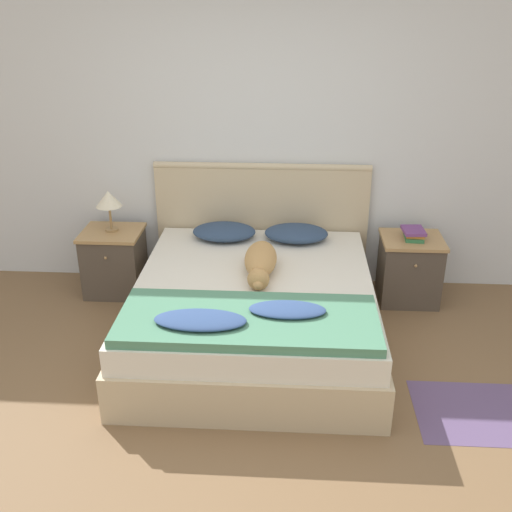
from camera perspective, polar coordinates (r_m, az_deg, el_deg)
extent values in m
plane|color=brown|center=(3.70, -1.74, -16.78)|extent=(16.00, 16.00, 0.00)
cube|color=silver|center=(5.04, 0.25, 11.16)|extent=(9.00, 0.06, 2.55)
cube|color=#C6B28E|center=(4.44, -0.16, -6.32)|extent=(1.74, 1.98, 0.32)
cube|color=silver|center=(4.32, -0.16, -3.42)|extent=(1.68, 1.92, 0.19)
cube|color=#C6B28E|center=(5.19, 0.55, 2.91)|extent=(1.82, 0.04, 1.05)
cylinder|color=#C6B28E|center=(5.02, 0.57, 8.51)|extent=(1.82, 0.06, 0.06)
cube|color=#4C4238|center=(5.25, -13.31, -0.65)|extent=(0.47, 0.42, 0.53)
cube|color=tan|center=(5.14, -13.61, 2.16)|extent=(0.50, 0.45, 0.03)
sphere|color=tan|center=(5.00, -14.14, -0.18)|extent=(0.02, 0.02, 0.02)
cube|color=#4C4238|center=(5.13, 14.37, -1.36)|extent=(0.47, 0.42, 0.53)
cube|color=tan|center=(5.02, 14.69, 1.50)|extent=(0.50, 0.45, 0.03)
sphere|color=tan|center=(4.88, 14.97, -0.91)|extent=(0.02, 0.02, 0.02)
ellipsoid|color=navy|center=(4.96, -3.05, 2.34)|extent=(0.52, 0.37, 0.12)
ellipsoid|color=navy|center=(4.93, 3.86, 2.18)|extent=(0.52, 0.37, 0.12)
cube|color=#4C8466|center=(3.72, -0.76, -6.16)|extent=(1.61, 0.65, 0.06)
ellipsoid|color=#334C7F|center=(3.64, -5.33, -6.08)|extent=(0.56, 0.26, 0.05)
ellipsoid|color=#334C7F|center=(3.75, 3.01, -5.11)|extent=(0.48, 0.23, 0.05)
ellipsoid|color=tan|center=(4.39, 0.45, -0.26)|extent=(0.24, 0.53, 0.18)
sphere|color=tan|center=(4.13, 0.23, -2.21)|extent=(0.16, 0.16, 0.16)
ellipsoid|color=tan|center=(4.08, 0.17, -2.77)|extent=(0.07, 0.09, 0.06)
cone|color=tan|center=(4.12, -0.35, -1.39)|extent=(0.05, 0.05, 0.05)
cone|color=tan|center=(4.11, 0.83, -1.42)|extent=(0.05, 0.05, 0.05)
ellipsoid|color=tan|center=(4.61, 1.04, 0.34)|extent=(0.15, 0.23, 0.06)
cube|color=#337547|center=(5.02, 14.78, 1.82)|extent=(0.16, 0.24, 0.03)
cube|color=orange|center=(5.01, 14.83, 2.10)|extent=(0.15, 0.19, 0.03)
cube|color=#703D7F|center=(4.99, 14.77, 2.35)|extent=(0.18, 0.22, 0.03)
cylinder|color=#9E7A4C|center=(5.15, -13.58, 2.48)|extent=(0.11, 0.11, 0.02)
cylinder|color=#9E7A4C|center=(5.11, -13.70, 3.60)|extent=(0.02, 0.02, 0.20)
cone|color=beige|center=(5.06, -13.88, 5.32)|extent=(0.21, 0.21, 0.13)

